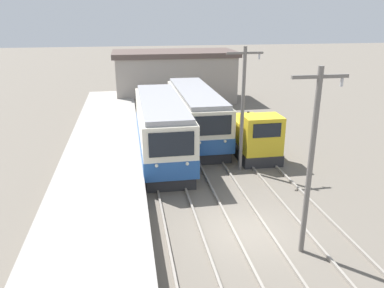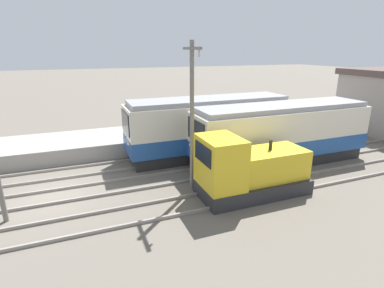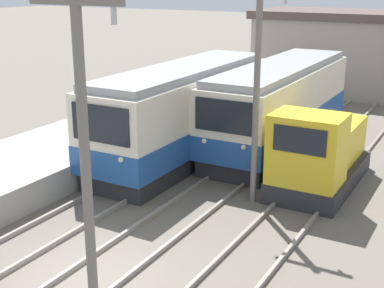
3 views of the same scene
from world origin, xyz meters
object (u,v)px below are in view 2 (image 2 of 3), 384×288
commuter_train_left (209,129)px  shunting_locomotive (248,171)px  commuter_train_center (281,136)px  catenary_mast_mid (192,113)px

commuter_train_left → shunting_locomotive: size_ratio=2.01×
commuter_train_center → shunting_locomotive: bearing=-53.6°
commuter_train_center → shunting_locomotive: commuter_train_center is taller
commuter_train_left → commuter_train_center: size_ratio=0.96×
commuter_train_left → catenary_mast_mid: (4.31, -2.87, 2.11)m
commuter_train_left → commuter_train_center: bearing=51.1°
commuter_train_left → shunting_locomotive: 5.86m
commuter_train_center → catenary_mast_mid: (1.51, -6.34, 2.18)m
commuter_train_left → catenary_mast_mid: catenary_mast_mid is taller
commuter_train_center → shunting_locomotive: (3.00, -4.07, -0.47)m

